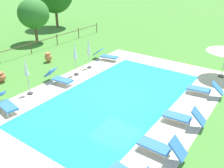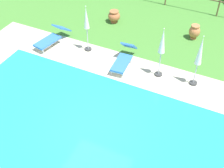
# 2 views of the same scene
# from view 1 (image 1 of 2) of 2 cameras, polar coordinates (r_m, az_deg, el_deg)

# --- Properties ---
(ground_plane) EXTENTS (160.00, 160.00, 0.00)m
(ground_plane) POSITION_cam_1_polar(r_m,az_deg,el_deg) (13.71, 1.05, -3.19)
(ground_plane) COLOR #478433
(pool_deck_paving) EXTENTS (14.69, 9.56, 0.01)m
(pool_deck_paving) POSITION_cam_1_polar(r_m,az_deg,el_deg) (13.71, 1.05, -3.18)
(pool_deck_paving) COLOR beige
(pool_deck_paving) RESTS_ON ground
(swimming_pool_water) EXTENTS (10.92, 5.80, 0.01)m
(swimming_pool_water) POSITION_cam_1_polar(r_m,az_deg,el_deg) (13.71, 1.05, -3.17)
(swimming_pool_water) COLOR #23A8C1
(swimming_pool_water) RESTS_ON ground
(pool_coping_rim) EXTENTS (11.40, 6.28, 0.01)m
(pool_coping_rim) POSITION_cam_1_polar(r_m,az_deg,el_deg) (13.70, 1.05, -3.16)
(pool_coping_rim) COLOR beige
(pool_coping_rim) RESTS_ON ground
(sun_lounger_north_near_steps) EXTENTS (0.61, 1.90, 0.96)m
(sun_lounger_north_near_steps) POSITION_cam_1_polar(r_m,az_deg,el_deg) (9.88, 11.34, -14.13)
(sun_lounger_north_near_steps) COLOR #3370BC
(sun_lounger_north_near_steps) RESTS_ON ground
(sun_lounger_north_mid) EXTENTS (0.89, 2.02, 0.89)m
(sun_lounger_north_mid) POSITION_cam_1_polar(r_m,az_deg,el_deg) (14.77, 20.66, -1.07)
(sun_lounger_north_mid) COLOR #3370BC
(sun_lounger_north_mid) RESTS_ON ground
(sun_lounger_north_far) EXTENTS (0.77, 1.95, 0.94)m
(sun_lounger_north_far) POSITION_cam_1_polar(r_m,az_deg,el_deg) (11.83, 16.23, -7.31)
(sun_lounger_north_far) COLOR #3370BC
(sun_lounger_north_far) RESTS_ON ground
(sun_lounger_north_end) EXTENTS (0.97, 2.09, 0.82)m
(sun_lounger_north_end) POSITION_cam_1_polar(r_m,az_deg,el_deg) (13.61, -23.68, -4.04)
(sun_lounger_north_end) COLOR #3370BC
(sun_lounger_north_end) RESTS_ON ground
(sun_lounger_south_near_corner) EXTENTS (0.76, 1.99, 0.91)m
(sun_lounger_south_near_corner) POSITION_cam_1_polar(r_m,az_deg,el_deg) (15.54, -12.28, 1.42)
(sun_lounger_south_near_corner) COLOR #3370BC
(sun_lounger_south_near_corner) RESTS_ON ground
(sun_lounger_south_far) EXTENTS (0.97, 2.07, 0.85)m
(sun_lounger_south_far) POSITION_cam_1_polar(r_m,az_deg,el_deg) (19.14, -1.39, 6.69)
(sun_lounger_south_far) COLOR #3370BC
(sun_lounger_south_far) RESTS_ON ground
(patio_umbrella_closed_row_west) EXTENTS (0.32, 0.32, 2.32)m
(patio_umbrella_closed_row_west) POSITION_cam_1_polar(r_m,az_deg,el_deg) (17.29, -5.48, 8.40)
(patio_umbrella_closed_row_west) COLOR #383838
(patio_umbrella_closed_row_west) RESTS_ON ground
(patio_umbrella_closed_row_mid_west) EXTENTS (0.32, 0.32, 2.26)m
(patio_umbrella_closed_row_mid_west) POSITION_cam_1_polar(r_m,az_deg,el_deg) (14.25, -19.35, 3.02)
(patio_umbrella_closed_row_mid_west) COLOR #383838
(patio_umbrella_closed_row_mid_west) RESTS_ON ground
(patio_umbrella_closed_row_centre) EXTENTS (0.32, 0.32, 2.29)m
(patio_umbrella_closed_row_centre) POSITION_cam_1_polar(r_m,az_deg,el_deg) (16.18, -8.63, 7.13)
(patio_umbrella_closed_row_centre) COLOR #383838
(patio_umbrella_closed_row_centre) RESTS_ON ground
(terracotta_urn_near_fence) EXTENTS (0.63, 0.63, 0.65)m
(terracotta_urn_near_fence) POSITION_cam_1_polar(r_m,az_deg,el_deg) (16.90, -24.54, 1.50)
(terracotta_urn_near_fence) COLOR #B7663D
(terracotta_urn_near_fence) RESTS_ON ground
(terracotta_urn_by_tree) EXTENTS (0.54, 0.54, 0.73)m
(terracotta_urn_by_tree) POSITION_cam_1_polar(r_m,az_deg,el_deg) (19.31, -14.65, 6.08)
(terracotta_urn_by_tree) COLOR #C67547
(terracotta_urn_by_tree) RESTS_ON ground
(tree_west_mid) EXTENTS (2.85, 2.85, 4.06)m
(tree_west_mid) POSITION_cam_1_polar(r_m,az_deg,el_deg) (24.35, -17.84, 15.34)
(tree_west_mid) COLOR brown
(tree_west_mid) RESTS_ON ground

